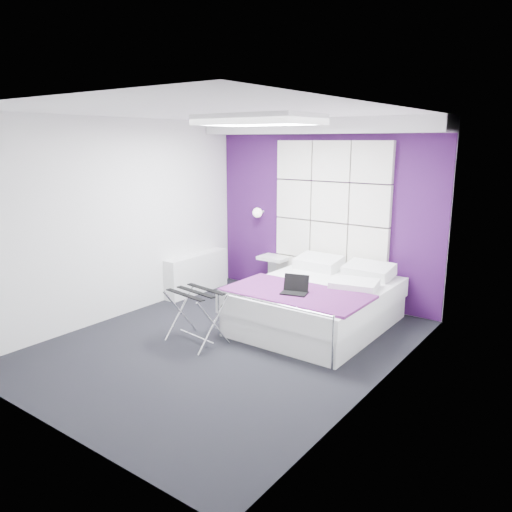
{
  "coord_description": "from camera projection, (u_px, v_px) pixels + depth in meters",
  "views": [
    {
      "loc": [
        3.47,
        -4.18,
        2.3
      ],
      "look_at": [
        0.15,
        0.35,
        1.0
      ],
      "focal_mm": 35.0,
      "sensor_mm": 36.0,
      "label": 1
    }
  ],
  "objects": [
    {
      "name": "floor",
      "position": [
        228.0,
        344.0,
        5.8
      ],
      "size": [
        4.4,
        4.4,
        0.0
      ],
      "primitive_type": "plane",
      "color": "black",
      "rests_on": "ground"
    },
    {
      "name": "ceiling",
      "position": [
        225.0,
        112.0,
        5.22
      ],
      "size": [
        4.4,
        4.4,
        0.0
      ],
      "primitive_type": "plane",
      "rotation": [
        3.14,
        0.0,
        0.0
      ],
      "color": "white",
      "rests_on": "wall_back"
    },
    {
      "name": "wall_back",
      "position": [
        323.0,
        212.0,
        7.24
      ],
      "size": [
        3.6,
        0.0,
        3.6
      ],
      "primitive_type": "plane",
      "rotation": [
        1.57,
        0.0,
        0.0
      ],
      "color": "white",
      "rests_on": "floor"
    },
    {
      "name": "wall_left",
      "position": [
        121.0,
        219.0,
        6.55
      ],
      "size": [
        0.0,
        4.4,
        4.4
      ],
      "primitive_type": "plane",
      "rotation": [
        1.57,
        0.0,
        1.57
      ],
      "color": "white",
      "rests_on": "floor"
    },
    {
      "name": "wall_right",
      "position": [
        381.0,
        256.0,
        4.48
      ],
      "size": [
        0.0,
        4.4,
        4.4
      ],
      "primitive_type": "plane",
      "rotation": [
        1.57,
        0.0,
        -1.57
      ],
      "color": "white",
      "rests_on": "floor"
    },
    {
      "name": "accent_wall",
      "position": [
        323.0,
        212.0,
        7.23
      ],
      "size": [
        3.58,
        0.02,
        2.58
      ],
      "primitive_type": "cube",
      "color": "#381048",
      "rests_on": "wall_back"
    },
    {
      "name": "soffit",
      "position": [
        317.0,
        126.0,
        6.77
      ],
      "size": [
        3.58,
        0.5,
        0.2
      ],
      "primitive_type": "cube",
      "color": "white",
      "rests_on": "wall_back"
    },
    {
      "name": "headboard",
      "position": [
        330.0,
        222.0,
        7.14
      ],
      "size": [
        1.8,
        0.08,
        2.3
      ],
      "primitive_type": null,
      "color": "white",
      "rests_on": "wall_back"
    },
    {
      "name": "skylight",
      "position": [
        259.0,
        119.0,
        5.7
      ],
      "size": [
        1.36,
        0.86,
        0.12
      ],
      "primitive_type": null,
      "color": "white",
      "rests_on": "ceiling"
    },
    {
      "name": "wall_lamp",
      "position": [
        259.0,
        212.0,
        7.75
      ],
      "size": [
        0.15,
        0.15,
        0.15
      ],
      "primitive_type": "sphere",
      "color": "white",
      "rests_on": "wall_back"
    },
    {
      "name": "radiator",
      "position": [
        197.0,
        273.0,
        7.73
      ],
      "size": [
        0.22,
        1.2,
        0.6
      ],
      "primitive_type": "cube",
      "color": "white",
      "rests_on": "floor"
    },
    {
      "name": "bed",
      "position": [
        317.0,
        303.0,
        6.31
      ],
      "size": [
        1.68,
        2.03,
        0.71
      ],
      "color": "white",
      "rests_on": "floor"
    },
    {
      "name": "nightstand",
      "position": [
        274.0,
        258.0,
        7.69
      ],
      "size": [
        0.44,
        0.35,
        0.05
      ],
      "primitive_type": "cube",
      "color": "white",
      "rests_on": "wall_back"
    },
    {
      "name": "luggage_rack",
      "position": [
        196.0,
        317.0,
        5.79
      ],
      "size": [
        0.63,
        0.46,
        0.62
      ],
      "rotation": [
        0.0,
        0.0,
        -0.14
      ],
      "color": "silver",
      "rests_on": "floor"
    },
    {
      "name": "laptop",
      "position": [
        296.0,
        289.0,
        5.81
      ],
      "size": [
        0.3,
        0.21,
        0.22
      ],
      "rotation": [
        0.0,
        0.0,
        0.27
      ],
      "color": "black",
      "rests_on": "bed"
    }
  ]
}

